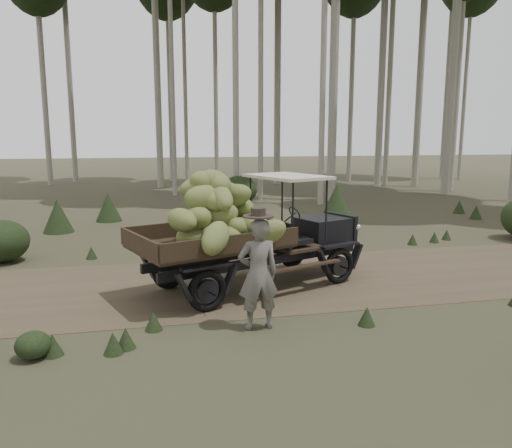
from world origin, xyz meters
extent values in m
plane|color=#473D2B|center=(0.00, 0.00, 0.00)|extent=(120.00, 120.00, 0.00)
cube|color=brown|center=(0.00, 0.00, 0.00)|extent=(70.00, 4.00, 0.01)
cube|color=black|center=(0.79, 0.32, 0.94)|extent=(1.20, 1.18, 0.52)
cube|color=black|center=(1.27, 0.51, 0.94)|extent=(0.43, 0.91, 0.58)
cube|color=black|center=(-0.45, -0.15, 1.04)|extent=(0.55, 1.26, 0.52)
cube|color=#38281C|center=(-1.68, -0.63, 0.94)|extent=(3.08, 2.54, 0.08)
cube|color=#38281C|center=(-1.98, 0.16, 1.11)|extent=(2.48, 1.00, 0.30)
cube|color=#38281C|center=(-1.37, -1.42, 1.11)|extent=(2.48, 1.00, 0.30)
cube|color=#38281C|center=(-2.91, -1.10, 1.11)|extent=(0.66, 1.60, 0.30)
cube|color=beige|center=(-0.07, -0.01, 2.09)|extent=(1.59, 1.89, 0.06)
cube|color=black|center=(-0.88, 0.06, 0.58)|extent=(4.08, 1.65, 0.17)
cube|color=black|center=(-0.62, -0.61, 0.58)|extent=(4.08, 1.65, 0.17)
torus|color=black|center=(0.34, 0.96, 0.36)|extent=(0.72, 0.38, 0.72)
torus|color=black|center=(0.88, -0.45, 0.36)|extent=(0.72, 0.38, 0.72)
torus|color=black|center=(-2.39, -0.09, 0.36)|extent=(0.72, 0.38, 0.72)
torus|color=black|center=(-1.85, -1.50, 0.36)|extent=(0.72, 0.38, 0.72)
sphere|color=beige|center=(1.19, 0.93, 0.99)|extent=(0.17, 0.17, 0.17)
sphere|color=beige|center=(1.49, 0.14, 0.99)|extent=(0.17, 0.17, 0.17)
ellipsoid|color=olive|center=(-2.00, -0.94, 1.14)|extent=(0.77, 0.69, 0.47)
ellipsoid|color=olive|center=(-1.57, -0.78, 1.49)|extent=(0.91, 0.58, 0.61)
ellipsoid|color=olive|center=(-1.23, -0.45, 1.80)|extent=(0.92, 0.90, 0.59)
ellipsoid|color=olive|center=(-1.64, -0.47, 1.98)|extent=(0.78, 0.80, 0.49)
ellipsoid|color=olive|center=(-1.52, -1.16, 1.18)|extent=(0.88, 0.48, 0.62)
ellipsoid|color=olive|center=(-2.21, -1.21, 1.51)|extent=(0.68, 0.77, 0.45)
ellipsoid|color=olive|center=(-1.68, -0.82, 1.76)|extent=(0.71, 0.81, 0.43)
ellipsoid|color=olive|center=(-1.85, -0.60, 1.99)|extent=(0.78, 0.42, 0.47)
ellipsoid|color=olive|center=(-0.89, -0.68, 1.13)|extent=(0.90, 0.59, 0.67)
ellipsoid|color=olive|center=(-1.05, -0.22, 1.55)|extent=(0.64, 0.83, 0.42)
ellipsoid|color=olive|center=(-1.43, -0.35, 1.84)|extent=(0.90, 0.61, 0.47)
ellipsoid|color=olive|center=(-1.75, -0.53, 2.04)|extent=(0.83, 0.88, 0.61)
ellipsoid|color=olive|center=(-1.10, -0.69, 1.21)|extent=(0.65, 0.45, 0.54)
ellipsoid|color=olive|center=(-1.69, -0.07, 1.52)|extent=(0.78, 0.55, 0.50)
ellipsoid|color=olive|center=(-1.77, -0.77, 1.81)|extent=(0.94, 0.77, 0.52)
ellipsoid|color=olive|center=(-1.60, -0.55, 2.07)|extent=(0.65, 0.44, 0.55)
ellipsoid|color=olive|center=(-0.83, -0.81, 1.24)|extent=(0.94, 0.81, 0.68)
ellipsoid|color=olive|center=(-1.96, -0.94, 1.45)|extent=(0.86, 0.85, 0.66)
ellipsoid|color=olive|center=(-1.49, -0.89, 1.83)|extent=(0.43, 0.86, 0.60)
ellipsoid|color=olive|center=(-1.50, -0.56, 2.00)|extent=(0.46, 0.73, 0.49)
ellipsoid|color=olive|center=(-1.23, -0.77, 1.23)|extent=(0.55, 0.94, 0.69)
ellipsoid|color=olive|center=(-1.71, -1.60, 1.26)|extent=(0.76, 0.92, 0.71)
ellipsoid|color=olive|center=(-0.74, -1.23, 1.25)|extent=(0.86, 0.76, 0.66)
imported|color=#635F5A|center=(-1.18, -2.37, 0.85)|extent=(0.64, 0.44, 1.70)
cylinder|color=#362B26|center=(-1.18, -2.37, 1.72)|extent=(0.47, 0.47, 0.02)
cylinder|color=#362B26|center=(-1.18, -2.37, 1.78)|extent=(0.24, 0.24, 0.14)
cylinder|color=#B2AD9E|center=(12.80, 14.04, 7.87)|extent=(0.39, 0.39, 15.74)
cylinder|color=#B2AD9E|center=(16.99, 21.39, 11.07)|extent=(0.31, 0.31, 22.15)
cylinder|color=#B2AD9E|center=(1.06, 18.37, 7.83)|extent=(0.24, 0.24, 15.65)
cylinder|color=#B2AD9E|center=(-8.36, 22.03, 7.92)|extent=(0.32, 0.32, 15.83)
cylinder|color=#B2AD9E|center=(-1.18, 23.30, 8.23)|extent=(0.24, 0.24, 16.46)
cylinder|color=#B2AD9E|center=(10.30, 17.38, 9.20)|extent=(0.39, 0.39, 18.41)
cylinder|color=#B2AD9E|center=(4.95, 19.99, 9.01)|extent=(0.39, 0.39, 18.01)
cylinder|color=#B2AD9E|center=(9.86, 20.59, 8.31)|extent=(0.30, 0.30, 16.62)
cylinder|color=#B2AD9E|center=(-0.49, 19.66, 10.00)|extent=(0.23, 0.23, 19.99)
cylinder|color=#B2AD9E|center=(-2.02, 19.29, 9.98)|extent=(0.37, 0.37, 19.95)
cylinder|color=#B2AD9E|center=(17.55, 20.24, 8.59)|extent=(0.25, 0.25, 17.19)
ellipsoid|color=#233319|center=(-6.07, 2.79, 0.50)|extent=(1.22, 1.22, 0.98)
cone|color=#233319|center=(8.47, 5.84, 0.24)|extent=(0.43, 0.43, 0.48)
ellipsoid|color=#233319|center=(1.02, 11.27, 0.62)|extent=(1.52, 1.52, 1.22)
cone|color=#233319|center=(-5.42, 6.36, 0.51)|extent=(0.91, 0.91, 1.01)
cone|color=#233319|center=(-0.19, 10.13, 0.39)|extent=(0.70, 0.70, 0.77)
cone|color=#233319|center=(-4.08, 8.13, 0.49)|extent=(0.88, 0.88, 0.98)
ellipsoid|color=#233319|center=(-4.28, -2.77, 0.19)|extent=(0.45, 0.45, 0.36)
cone|color=#233319|center=(3.28, 5.85, 0.68)|extent=(1.22, 1.22, 1.36)
cone|color=#233319|center=(8.68, 7.13, 0.25)|extent=(0.45, 0.45, 0.50)
cone|color=#233319|center=(-3.27, -2.84, 0.15)|extent=(0.27, 0.27, 0.30)
cone|color=#233319|center=(-0.05, 2.49, 0.15)|extent=(0.27, 0.27, 0.30)
cone|color=#233319|center=(0.90, 2.49, 0.15)|extent=(0.27, 0.27, 0.30)
cone|color=#233319|center=(2.40, 2.70, 0.15)|extent=(0.27, 0.27, 0.30)
cone|color=#233319|center=(4.87, 2.63, 0.15)|extent=(0.27, 0.27, 0.30)
cone|color=#233319|center=(5.40, 2.87, 0.15)|extent=(0.27, 0.27, 0.30)
cone|color=#233319|center=(-4.10, 2.69, 0.15)|extent=(0.27, 0.27, 0.30)
cone|color=#233319|center=(-1.04, 2.11, 0.15)|extent=(0.27, 0.27, 0.30)
cone|color=#233319|center=(0.47, -2.63, 0.15)|extent=(0.27, 0.27, 0.30)
cone|color=#233319|center=(2.02, 2.30, 0.15)|extent=(0.27, 0.27, 0.30)
cone|color=#233319|center=(-2.73, -2.12, 0.15)|extent=(0.27, 0.27, 0.30)
cone|color=#233319|center=(-4.04, -2.73, 0.15)|extent=(0.27, 0.27, 0.30)
cone|color=#233319|center=(-3.11, -2.71, 0.15)|extent=(0.27, 0.27, 0.30)
cone|color=#233319|center=(4.14, 2.48, 0.15)|extent=(0.27, 0.27, 0.30)
camera|label=1|loc=(-2.73, -9.38, 2.87)|focal=35.00mm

